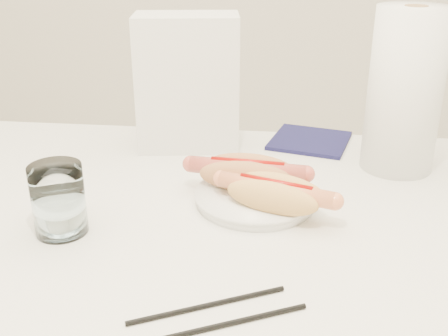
# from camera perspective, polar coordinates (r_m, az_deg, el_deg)

# --- Properties ---
(table) EXTENTS (1.20, 0.80, 0.75)m
(table) POSITION_cam_1_polar(r_m,az_deg,el_deg) (0.90, -0.67, -8.30)
(table) COLOR white
(table) RESTS_ON ground
(plate) EXTENTS (0.23, 0.23, 0.02)m
(plate) POSITION_cam_1_polar(r_m,az_deg,el_deg) (0.90, 3.30, -3.24)
(plate) COLOR white
(plate) RESTS_ON table
(hotdog_left) EXTENTS (0.20, 0.09, 0.05)m
(hotdog_left) POSITION_cam_1_polar(r_m,az_deg,el_deg) (0.92, 2.45, -0.57)
(hotdog_left) COLOR #BF7E4C
(hotdog_left) RESTS_ON plate
(hotdog_right) EXTENTS (0.19, 0.12, 0.05)m
(hotdog_right) POSITION_cam_1_polar(r_m,az_deg,el_deg) (0.85, 5.41, -2.72)
(hotdog_right) COLOR #E7AB5A
(hotdog_right) RESTS_ON plate
(water_glass) EXTENTS (0.08, 0.08, 0.11)m
(water_glass) POSITION_cam_1_polar(r_m,az_deg,el_deg) (0.84, -16.91, -3.18)
(water_glass) COLOR white
(water_glass) RESTS_ON table
(chopstick_near) EXTENTS (0.18, 0.09, 0.01)m
(chopstick_near) POSITION_cam_1_polar(r_m,az_deg,el_deg) (0.68, -1.70, -14.14)
(chopstick_near) COLOR black
(chopstick_near) RESTS_ON table
(chopstick_far) EXTENTS (0.19, 0.09, 0.01)m
(chopstick_far) POSITION_cam_1_polar(r_m,az_deg,el_deg) (0.65, 0.09, -16.03)
(chopstick_far) COLOR black
(chopstick_far) RESTS_ON table
(napkin_box) EXTENTS (0.22, 0.14, 0.27)m
(napkin_box) POSITION_cam_1_polar(r_m,az_deg,el_deg) (1.11, -3.81, 8.86)
(napkin_box) COLOR silver
(napkin_box) RESTS_ON table
(navy_napkin) EXTENTS (0.19, 0.19, 0.01)m
(navy_napkin) POSITION_cam_1_polar(r_m,az_deg,el_deg) (1.18, 8.96, 2.84)
(navy_napkin) COLOR #13133B
(navy_napkin) RESTS_ON table
(paper_towel_roll) EXTENTS (0.17, 0.17, 0.30)m
(paper_towel_roll) POSITION_cam_1_polar(r_m,az_deg,el_deg) (1.05, 18.37, 7.63)
(paper_towel_roll) COLOR white
(paper_towel_roll) RESTS_ON table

